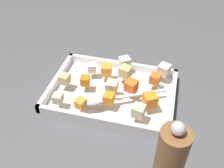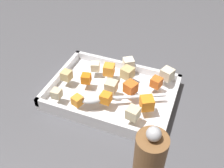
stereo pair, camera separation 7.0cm
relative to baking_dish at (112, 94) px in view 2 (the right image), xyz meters
name	(u,v)px [view 2 (the right image)]	position (x,y,z in m)	size (l,w,h in m)	color
ground_plane	(116,99)	(-0.01, 0.01, -0.01)	(4.00, 4.00, 0.00)	#4C4C51
baking_dish	(112,94)	(0.00, 0.00, 0.00)	(0.36, 0.26, 0.04)	silver
carrot_chunk_under_handle	(131,87)	(-0.06, 0.00, 0.04)	(0.03, 0.03, 0.03)	orange
carrot_chunk_corner_ne	(147,103)	(-0.12, 0.04, 0.05)	(0.03, 0.03, 0.03)	orange
carrot_chunk_near_left	(156,82)	(-0.12, -0.05, 0.04)	(0.03, 0.03, 0.03)	orange
carrot_chunk_corner_se	(106,98)	(-0.01, 0.06, 0.04)	(0.03, 0.03, 0.03)	orange
carrot_chunk_front_center	(86,79)	(0.08, 0.01, 0.04)	(0.03, 0.03, 0.03)	orange
carrot_chunk_mid_left	(77,100)	(0.06, 0.10, 0.04)	(0.03, 0.03, 0.03)	orange
carrot_chunk_near_right	(109,69)	(0.03, -0.05, 0.04)	(0.03, 0.03, 0.03)	orange
potato_chunk_back_center	(127,73)	(-0.03, -0.06, 0.05)	(0.03, 0.03, 0.03)	tan
potato_chunk_heap_top	(95,66)	(0.08, -0.05, 0.04)	(0.03, 0.03, 0.03)	beige
potato_chunk_near_spoon	(111,86)	(0.00, 0.02, 0.04)	(0.03, 0.03, 0.03)	beige
potato_chunk_far_left	(133,113)	(-0.09, 0.09, 0.04)	(0.03, 0.03, 0.03)	beige
potato_chunk_mid_right	(67,75)	(0.14, 0.02, 0.04)	(0.03, 0.03, 0.03)	tan
potato_chunk_center	(57,93)	(0.13, 0.10, 0.04)	(0.03, 0.03, 0.03)	beige
parsnip_chunk_rim_edge	(167,74)	(-0.14, -0.10, 0.05)	(0.03, 0.03, 0.03)	beige
parsnip_chunk_heap_side	(127,63)	(-0.01, -0.10, 0.04)	(0.03, 0.03, 0.03)	silver
serving_spoon	(96,97)	(0.02, 0.07, 0.04)	(0.23, 0.13, 0.02)	silver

